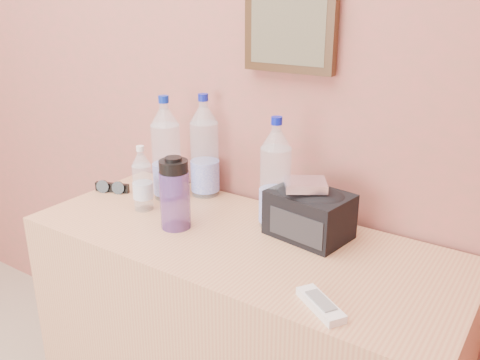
% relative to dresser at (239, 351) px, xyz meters
% --- Properties ---
extents(picture_frame, '(0.30, 0.03, 0.25)m').
position_rel_dresser_xyz_m(picture_frame, '(0.00, 0.27, 0.99)').
color(picture_frame, '#382311').
rests_on(picture_frame, room_shell).
extents(dresser, '(1.32, 0.55, 0.82)m').
position_rel_dresser_xyz_m(dresser, '(0.00, 0.00, 0.00)').
color(dresser, tan).
rests_on(dresser, ground).
extents(pet_large_a, '(0.10, 0.10, 0.36)m').
position_rel_dresser_xyz_m(pet_large_a, '(-0.39, 0.12, 0.57)').
color(pet_large_a, white).
rests_on(pet_large_a, dresser).
extents(pet_large_b, '(0.10, 0.10, 0.36)m').
position_rel_dresser_xyz_m(pet_large_b, '(-0.30, 0.22, 0.57)').
color(pet_large_b, silver).
rests_on(pet_large_b, dresser).
extents(pet_large_c, '(0.09, 0.09, 0.34)m').
position_rel_dresser_xyz_m(pet_large_c, '(0.04, 0.13, 0.56)').
color(pet_large_c, silver).
rests_on(pet_large_c, dresser).
extents(pet_small, '(0.06, 0.06, 0.22)m').
position_rel_dresser_xyz_m(pet_small, '(-0.38, -0.00, 0.51)').
color(pet_small, silver).
rests_on(pet_small, dresser).
extents(nalgene_bottle, '(0.09, 0.09, 0.23)m').
position_rel_dresser_xyz_m(nalgene_bottle, '(-0.20, -0.05, 0.52)').
color(nalgene_bottle, '#59368A').
rests_on(nalgene_bottle, dresser).
extents(sunglasses, '(0.14, 0.09, 0.03)m').
position_rel_dresser_xyz_m(sunglasses, '(-0.59, 0.05, 0.43)').
color(sunglasses, black).
rests_on(sunglasses, dresser).
extents(ac_remote, '(0.15, 0.12, 0.02)m').
position_rel_dresser_xyz_m(ac_remote, '(0.36, -0.20, 0.42)').
color(ac_remote, silver).
rests_on(ac_remote, dresser).
extents(toiletry_bag, '(0.25, 0.20, 0.16)m').
position_rel_dresser_xyz_m(toiletry_bag, '(0.16, 0.13, 0.49)').
color(toiletry_bag, black).
rests_on(toiletry_bag, dresser).
extents(foil_packet, '(0.15, 0.14, 0.02)m').
position_rel_dresser_xyz_m(foil_packet, '(0.16, 0.11, 0.58)').
color(foil_packet, silver).
rests_on(foil_packet, toiletry_bag).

